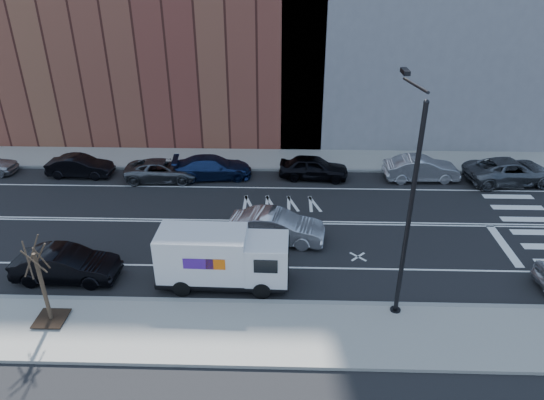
{
  "coord_description": "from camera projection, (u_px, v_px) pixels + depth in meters",
  "views": [
    {
      "loc": [
        2.34,
        -23.25,
        13.47
      ],
      "look_at": [
        1.67,
        -0.05,
        1.4
      ],
      "focal_mm": 32.0,
      "sensor_mm": 36.0,
      "label": 1
    }
  ],
  "objects": [
    {
      "name": "ground",
      "position": [
        242.0,
        222.0,
        26.89
      ],
      "size": [
        120.0,
        120.0,
        0.0
      ],
      "primitive_type": "plane",
      "color": "black",
      "rests_on": "ground"
    },
    {
      "name": "sidewalk_near",
      "position": [
        223.0,
        332.0,
        19.06
      ],
      "size": [
        44.0,
        3.6,
        0.15
      ],
      "primitive_type": "cube",
      "color": "gray",
      "rests_on": "ground"
    },
    {
      "name": "far_parked_f",
      "position": [
        421.0,
        169.0,
        31.4
      ],
      "size": [
        4.85,
        1.89,
        1.57
      ],
      "primitive_type": "imported",
      "rotation": [
        0.0,
        0.0,
        1.62
      ],
      "color": "#A6A6AA",
      "rests_on": "ground"
    },
    {
      "name": "far_parked_c",
      "position": [
        163.0,
        170.0,
        31.49
      ],
      "size": [
        4.91,
        2.42,
        1.34
      ],
      "primitive_type": "imported",
      "rotation": [
        0.0,
        0.0,
        1.61
      ],
      "color": "#53565C",
      "rests_on": "ground"
    },
    {
      "name": "far_parked_e",
      "position": [
        314.0,
        167.0,
        31.64
      ],
      "size": [
        4.62,
        2.19,
        1.53
      ],
      "primitive_type": "imported",
      "rotation": [
        0.0,
        0.0,
        1.48
      ],
      "color": "black",
      "rests_on": "ground"
    },
    {
      "name": "sidewalk_far",
      "position": [
        252.0,
        159.0,
        34.66
      ],
      "size": [
        44.0,
        3.6,
        0.15
      ],
      "primitive_type": "cube",
      "color": "gray",
      "rests_on": "ground"
    },
    {
      "name": "far_parked_d",
      "position": [
        213.0,
        167.0,
        31.75
      ],
      "size": [
        5.28,
        2.62,
        1.48
      ],
      "primitive_type": "imported",
      "rotation": [
        0.0,
        0.0,
        1.68
      ],
      "color": "navy",
      "rests_on": "ground"
    },
    {
      "name": "driving_sedan",
      "position": [
        277.0,
        227.0,
        24.8
      ],
      "size": [
        5.08,
        2.35,
        1.61
      ],
      "primitive_type": "imported",
      "rotation": [
        0.0,
        0.0,
        1.44
      ],
      "color": "#B1B1B6",
      "rests_on": "ground"
    },
    {
      "name": "fedex_van",
      "position": [
        222.0,
        258.0,
        21.29
      ],
      "size": [
        5.86,
        2.18,
        2.66
      ],
      "rotation": [
        0.0,
        0.0,
        -0.02
      ],
      "color": "black",
      "rests_on": "ground"
    },
    {
      "name": "near_parked_rear_a",
      "position": [
        66.0,
        265.0,
        21.88
      ],
      "size": [
        4.72,
        1.74,
        1.54
      ],
      "primitive_type": "imported",
      "rotation": [
        0.0,
        0.0,
        1.55
      ],
      "color": "black",
      "rests_on": "ground"
    },
    {
      "name": "streetlight",
      "position": [
        408.0,
        199.0,
        18.24
      ],
      "size": [
        0.44,
        4.02,
        9.34
      ],
      "color": "black",
      "rests_on": "ground"
    },
    {
      "name": "crosswalk",
      "position": [
        534.0,
        226.0,
        26.48
      ],
      "size": [
        3.0,
        14.0,
        0.01
      ],
      "primitive_type": null,
      "color": "white",
      "rests_on": "ground"
    },
    {
      "name": "far_parked_b",
      "position": [
        80.0,
        166.0,
        31.98
      ],
      "size": [
        4.28,
        1.59,
        1.4
      ],
      "primitive_type": "imported",
      "rotation": [
        0.0,
        0.0,
        1.54
      ],
      "color": "black",
      "rests_on": "ground"
    },
    {
      "name": "curb_near",
      "position": [
        228.0,
        302.0,
        20.65
      ],
      "size": [
        44.0,
        0.25,
        0.17
      ],
      "primitive_type": "cube",
      "color": "gray",
      "rests_on": "ground"
    },
    {
      "name": "street_tree",
      "position": [
        45.0,
        294.0,
        18.96
      ],
      "size": [
        1.2,
        1.2,
        3.75
      ],
      "color": "black",
      "rests_on": "ground"
    },
    {
      "name": "road_markings",
      "position": [
        242.0,
        221.0,
        26.89
      ],
      "size": [
        40.0,
        8.6,
        0.01
      ],
      "primitive_type": null,
      "color": "white",
      "rests_on": "ground"
    },
    {
      "name": "curb_far",
      "position": [
        251.0,
        169.0,
        33.06
      ],
      "size": [
        44.0,
        0.25,
        0.17
      ],
      "primitive_type": "cube",
      "color": "gray",
      "rests_on": "ground"
    },
    {
      "name": "far_parked_g",
      "position": [
        510.0,
        171.0,
        31.06
      ],
      "size": [
        5.95,
        3.29,
        1.58
      ],
      "primitive_type": "imported",
      "rotation": [
        0.0,
        0.0,
        1.69
      ],
      "color": "#54575C",
      "rests_on": "ground"
    }
  ]
}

